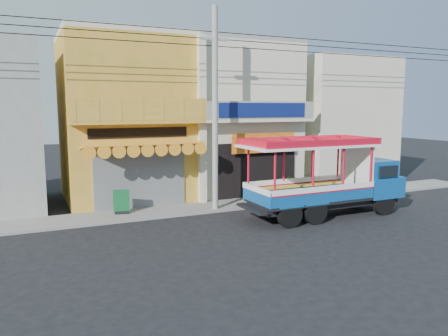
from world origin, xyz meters
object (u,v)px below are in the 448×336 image
utility_pole (218,99)px  potted_plant_a (285,187)px  potted_plant_b (295,188)px  songthaew_truck (335,178)px  potted_plant_c (288,186)px  green_sign (121,204)px

utility_pole → potted_plant_a: 6.14m
potted_plant_a → potted_plant_b: bearing=-120.6°
utility_pole → potted_plant_b: (4.22, 0.16, -4.34)m
songthaew_truck → potted_plant_c: bearing=89.3°
songthaew_truck → potted_plant_a: songthaew_truck is taller
utility_pole → potted_plant_c: bearing=13.2°
utility_pole → potted_plant_c: 6.29m
potted_plant_a → potted_plant_c: (0.22, 0.04, -0.00)m
utility_pole → potted_plant_b: bearing=2.1°
utility_pole → potted_plant_a: utility_pole is taller
potted_plant_a → songthaew_truck: bearing=-121.7°
utility_pole → songthaew_truck: bearing=-32.2°
songthaew_truck → green_sign: 9.33m
songthaew_truck → potted_plant_b: bearing=92.4°
green_sign → potted_plant_c: 8.60m
utility_pole → green_sign: bearing=168.8°
songthaew_truck → potted_plant_c: 3.90m
potted_plant_a → potted_plant_b: potted_plant_b is taller
green_sign → potted_plant_b: size_ratio=0.92×
potted_plant_b → potted_plant_c: bearing=-63.1°
songthaew_truck → potted_plant_b: songthaew_truck is taller
green_sign → potted_plant_c: green_sign is taller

